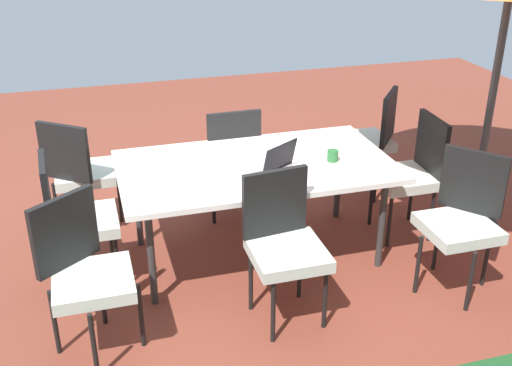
{
  "coord_description": "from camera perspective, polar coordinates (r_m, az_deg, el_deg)",
  "views": [
    {
      "loc": [
        1.15,
        3.96,
        2.57
      ],
      "look_at": [
        0.0,
        0.0,
        0.61
      ],
      "focal_mm": 43.71,
      "sensor_mm": 36.0,
      "label": 1
    }
  ],
  "objects": [
    {
      "name": "chair_southeast",
      "position": [
        5.12,
        -15.87,
        1.19
      ],
      "size": [
        0.58,
        0.58,
        0.98
      ],
      "rotation": [
        0.0,
        0.0,
        5.62
      ],
      "color": "silver",
      "rests_on": "ground_plane"
    },
    {
      "name": "cup",
      "position": [
        4.57,
        7.04,
        2.5
      ],
      "size": [
        0.08,
        0.08,
        0.08
      ],
      "primitive_type": "cylinder",
      "color": "#286B33",
      "rests_on": "dining_table"
    },
    {
      "name": "chair_west",
      "position": [
        5.07,
        14.09,
        1.15
      ],
      "size": [
        0.47,
        0.46,
        0.98
      ],
      "rotation": [
        0.0,
        0.0,
        1.52
      ],
      "color": "silver",
      "rests_on": "ground_plane"
    },
    {
      "name": "chair_south",
      "position": [
        5.2,
        -2.38,
        2.55
      ],
      "size": [
        0.46,
        0.46,
        0.98
      ],
      "rotation": [
        0.0,
        0.0,
        0.01
      ],
      "color": "silver",
      "rests_on": "ground_plane"
    },
    {
      "name": "dining_table",
      "position": [
        4.52,
        -0.0,
        1.19
      ],
      "size": [
        1.98,
        1.11,
        0.77
      ],
      "color": "white",
      "rests_on": "ground_plane"
    },
    {
      "name": "laptop",
      "position": [
        4.39,
        1.48,
        1.83
      ],
      "size": [
        0.4,
        0.38,
        0.21
      ],
      "rotation": [
        0.0,
        0.0,
        0.56
      ],
      "color": "#B7B7BC",
      "rests_on": "dining_table"
    },
    {
      "name": "ground_plane",
      "position": [
        4.86,
        -0.0,
        -6.64
      ],
      "size": [
        10.0,
        10.0,
        0.02
      ],
      "primitive_type": "cube",
      "color": "brown"
    },
    {
      "name": "chair_northwest",
      "position": [
        4.46,
        18.35,
        -2.9
      ],
      "size": [
        0.58,
        0.58,
        0.98
      ],
      "rotation": [
        0.0,
        0.0,
        2.25
      ],
      "color": "silver",
      "rests_on": "ground_plane"
    },
    {
      "name": "chair_southwest",
      "position": [
        5.69,
        10.42,
        4.22
      ],
      "size": [
        0.58,
        0.58,
        0.98
      ],
      "rotation": [
        0.0,
        0.0,
        0.89
      ],
      "color": "silver",
      "rests_on": "ground_plane"
    },
    {
      "name": "chair_north",
      "position": [
        3.95,
        2.57,
        -5.31
      ],
      "size": [
        0.47,
        0.48,
        0.98
      ],
      "rotation": [
        0.0,
        0.0,
        3.26
      ],
      "color": "silver",
      "rests_on": "ground_plane"
    },
    {
      "name": "chair_northeast",
      "position": [
        3.8,
        -15.37,
        -7.64
      ],
      "size": [
        0.58,
        0.58,
        0.98
      ],
      "rotation": [
        0.0,
        0.0,
        3.78
      ],
      "color": "silver",
      "rests_on": "ground_plane"
    },
    {
      "name": "chair_east",
      "position": [
        4.42,
        -16.37,
        -2.87
      ],
      "size": [
        0.47,
        0.46,
        0.98
      ],
      "rotation": [
        0.0,
        0.0,
        4.76
      ],
      "color": "silver",
      "rests_on": "ground_plane"
    }
  ]
}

